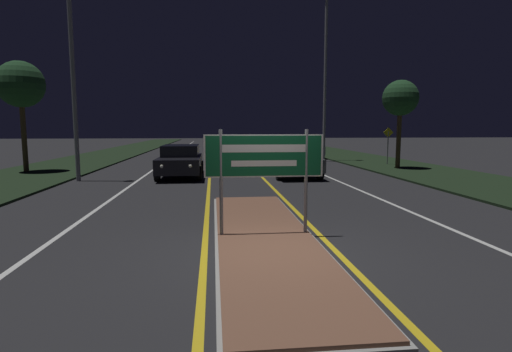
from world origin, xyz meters
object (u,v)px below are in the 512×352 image
car_approaching_0 (181,160)px  warning_sign (388,142)px  streetlight_left_near (71,34)px  car_receding_0 (294,160)px  highway_sign (264,160)px  car_receding_1 (307,148)px  streetlight_right_near (326,52)px

car_approaching_0 → warning_sign: (11.73, 4.18, 0.64)m
streetlight_left_near → car_receding_0: size_ratio=2.29×
highway_sign → car_approaching_0: 10.89m
highway_sign → car_receding_0: 10.49m
highway_sign → car_receding_1: highway_sign is taller
streetlight_left_near → car_receding_1: bearing=43.3°
car_receding_0 → car_receding_1: bearing=73.8°
streetlight_right_near → car_receding_1: size_ratio=2.66×
car_receding_1 → highway_sign: bearing=-105.5°
car_receding_0 → streetlight_right_near: bearing=65.3°
streetlight_left_near → car_receding_1: 18.08m
streetlight_left_near → car_receding_0: (9.32, 0.62, -5.22)m
car_receding_1 → streetlight_right_near: bearing=-84.5°
streetlight_left_near → streetlight_right_near: streetlight_right_near is taller
streetlight_right_near → car_approaching_0: 13.07m
streetlight_left_near → car_approaching_0: 6.76m
car_receding_1 → car_approaching_0: car_approaching_0 is taller
highway_sign → warning_sign: (9.25, 14.75, -0.19)m
warning_sign → streetlight_right_near: bearing=133.2°
streetlight_left_near → warning_sign: streetlight_left_near is taller
streetlight_right_near → warning_sign: size_ratio=5.09×
car_approaching_0 → warning_sign: warning_sign is taller
highway_sign → warning_sign: warning_sign is taller
streetlight_left_near → car_receding_0: bearing=3.8°
highway_sign → car_receding_0: highway_sign is taller
car_receding_1 → warning_sign: size_ratio=1.92×
highway_sign → streetlight_left_near: size_ratio=0.24×
car_receding_0 → car_approaching_0: 5.17m
car_receding_0 → warning_sign: bearing=35.2°
highway_sign → streetlight_left_near: bearing=125.0°
car_receding_0 → streetlight_left_near: bearing=-176.2°
highway_sign → streetlight_left_near: 12.39m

